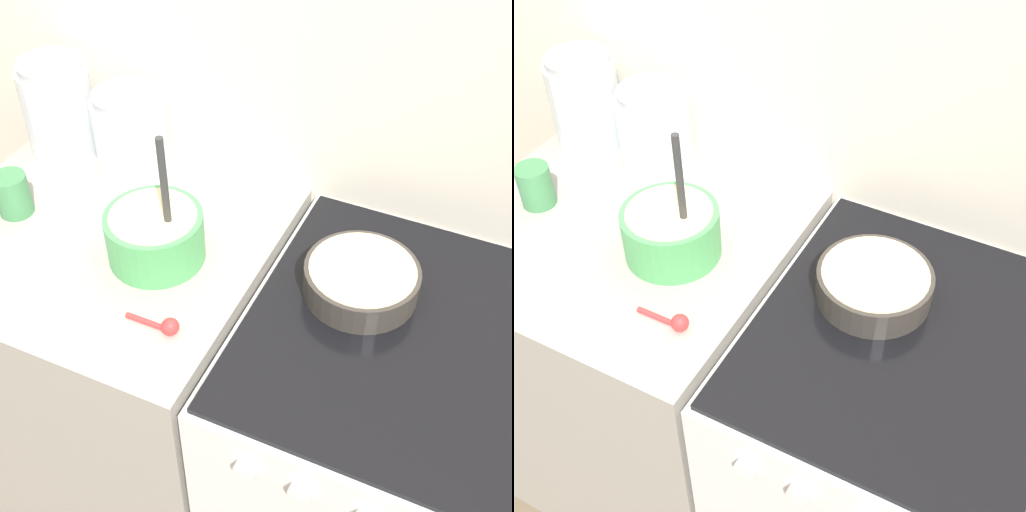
% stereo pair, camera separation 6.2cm
% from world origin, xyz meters
% --- Properties ---
extents(wall_back, '(4.51, 0.05, 2.40)m').
position_xyz_m(wall_back, '(0.00, 0.72, 1.20)').
color(wall_back, beige).
rests_on(wall_back, ground_plane).
extents(countertop_cabinet, '(0.75, 0.70, 0.92)m').
position_xyz_m(countertop_cabinet, '(-0.38, 0.35, 0.46)').
color(countertop_cabinet, '#9E998E').
rests_on(countertop_cabinet, ground_plane).
extents(stove, '(0.60, 0.71, 0.92)m').
position_xyz_m(stove, '(0.32, 0.35, 0.46)').
color(stove, silver).
rests_on(stove, ground_plane).
extents(mixing_bowl, '(0.21, 0.21, 0.32)m').
position_xyz_m(mixing_bowl, '(-0.22, 0.34, 0.98)').
color(mixing_bowl, '#4CA559').
rests_on(mixing_bowl, countertop_cabinet).
extents(baking_pan, '(0.24, 0.24, 0.07)m').
position_xyz_m(baking_pan, '(0.21, 0.42, 0.95)').
color(baking_pan, '#38332D').
rests_on(baking_pan, stove).
extents(storage_jar_left, '(0.18, 0.18, 0.25)m').
position_xyz_m(storage_jar_left, '(-0.64, 0.59, 1.02)').
color(storage_jar_left, silver).
rests_on(storage_jar_left, countertop_cabinet).
extents(storage_jar_middle, '(0.18, 0.18, 0.22)m').
position_xyz_m(storage_jar_middle, '(-0.43, 0.59, 1.01)').
color(storage_jar_middle, silver).
rests_on(storage_jar_middle, countertop_cabinet).
extents(tin_can, '(0.08, 0.08, 0.10)m').
position_xyz_m(tin_can, '(-0.60, 0.33, 0.97)').
color(tin_can, '#3F7F4C').
rests_on(tin_can, countertop_cabinet).
extents(recipe_page, '(0.26, 0.29, 0.01)m').
position_xyz_m(recipe_page, '(-0.49, 0.17, 0.92)').
color(recipe_page, white).
rests_on(recipe_page, countertop_cabinet).
extents(measuring_spoon, '(0.12, 0.04, 0.04)m').
position_xyz_m(measuring_spoon, '(-0.10, 0.16, 0.93)').
color(measuring_spoon, red).
rests_on(measuring_spoon, countertop_cabinet).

